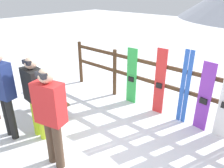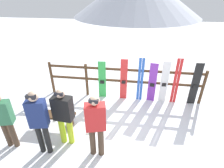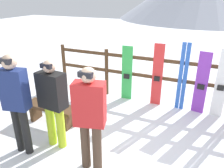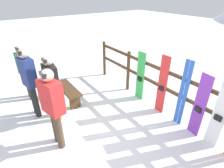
{
  "view_description": "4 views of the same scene",
  "coord_description": "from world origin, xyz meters",
  "px_view_note": "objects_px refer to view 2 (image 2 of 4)",
  "views": [
    {
      "loc": [
        2.14,
        -2.1,
        2.72
      ],
      "look_at": [
        -0.59,
        1.06,
        0.87
      ],
      "focal_mm": 35.0,
      "sensor_mm": 36.0,
      "label": 1
    },
    {
      "loc": [
        0.37,
        -3.49,
        3.64
      ],
      "look_at": [
        -0.3,
        1.21,
        1.02
      ],
      "focal_mm": 28.0,
      "sensor_mm": 36.0,
      "label": 2
    },
    {
      "loc": [
        0.98,
        -2.96,
        2.61
      ],
      "look_at": [
        -0.73,
        0.96,
        0.83
      ],
      "focal_mm": 35.0,
      "sensor_mm": 36.0,
      "label": 3
    },
    {
      "loc": [
        2.4,
        -1.2,
        2.87
      ],
      "look_at": [
        -0.77,
        1.02,
        0.77
      ],
      "focal_mm": 28.0,
      "sensor_mm": 36.0,
      "label": 4
    }
  ],
  "objects_px": {
    "snowboard_red": "(124,80)",
    "ski_pair_blue": "(140,80)",
    "bench": "(56,117)",
    "person_black": "(64,114)",
    "person_red": "(96,123)",
    "snowboard_purple": "(152,83)",
    "person_navy": "(39,119)",
    "person_plaid_green": "(4,118)",
    "snowboard_green": "(102,80)",
    "ski_pair_red": "(176,82)",
    "snowboard_white": "(164,83)",
    "snowboard_black_stripe": "(195,85)"
  },
  "relations": [
    {
      "from": "person_plaid_green",
      "to": "snowboard_purple",
      "type": "xyz_separation_m",
      "value": [
        3.66,
        2.63,
        -0.2
      ]
    },
    {
      "from": "person_navy",
      "to": "person_black",
      "type": "relative_size",
      "value": 1.09
    },
    {
      "from": "bench",
      "to": "person_navy",
      "type": "bearing_deg",
      "value": -82.22
    },
    {
      "from": "ski_pair_red",
      "to": "snowboard_black_stripe",
      "type": "bearing_deg",
      "value": -0.31
    },
    {
      "from": "person_red",
      "to": "snowboard_white",
      "type": "xyz_separation_m",
      "value": [
        1.83,
        2.57,
        -0.21
      ]
    },
    {
      "from": "snowboard_purple",
      "to": "person_red",
      "type": "bearing_deg",
      "value": -119.03
    },
    {
      "from": "person_red",
      "to": "snowboard_red",
      "type": "relative_size",
      "value": 1.1
    },
    {
      "from": "snowboard_green",
      "to": "ski_pair_red",
      "type": "xyz_separation_m",
      "value": [
        2.57,
        0.0,
        0.13
      ]
    },
    {
      "from": "bench",
      "to": "snowboard_black_stripe",
      "type": "bearing_deg",
      "value": 22.52
    },
    {
      "from": "snowboard_green",
      "to": "person_navy",
      "type": "bearing_deg",
      "value": -109.08
    },
    {
      "from": "person_black",
      "to": "person_plaid_green",
      "type": "height_order",
      "value": "person_black"
    },
    {
      "from": "bench",
      "to": "snowboard_red",
      "type": "xyz_separation_m",
      "value": [
        1.84,
        1.76,
        0.46
      ]
    },
    {
      "from": "person_black",
      "to": "snowboard_black_stripe",
      "type": "xyz_separation_m",
      "value": [
        3.71,
        2.31,
        -0.16
      ]
    },
    {
      "from": "bench",
      "to": "snowboard_purple",
      "type": "relative_size",
      "value": 0.79
    },
    {
      "from": "snowboard_green",
      "to": "snowboard_red",
      "type": "height_order",
      "value": "snowboard_red"
    },
    {
      "from": "ski_pair_red",
      "to": "snowboard_black_stripe",
      "type": "height_order",
      "value": "ski_pair_red"
    },
    {
      "from": "bench",
      "to": "snowboard_white",
      "type": "distance_m",
      "value": 3.71
    },
    {
      "from": "person_navy",
      "to": "person_black",
      "type": "bearing_deg",
      "value": 42.03
    },
    {
      "from": "person_navy",
      "to": "person_plaid_green",
      "type": "xyz_separation_m",
      "value": [
        -0.95,
        0.06,
        -0.12
      ]
    },
    {
      "from": "bench",
      "to": "snowboard_white",
      "type": "height_order",
      "value": "snowboard_white"
    },
    {
      "from": "person_plaid_green",
      "to": "person_red",
      "type": "bearing_deg",
      "value": 1.5
    },
    {
      "from": "ski_pair_red",
      "to": "bench",
      "type": "bearing_deg",
      "value": -154.02
    },
    {
      "from": "ski_pair_red",
      "to": "snowboard_green",
      "type": "bearing_deg",
      "value": -179.92
    },
    {
      "from": "person_plaid_green",
      "to": "ski_pair_blue",
      "type": "xyz_separation_m",
      "value": [
        3.24,
        2.63,
        -0.11
      ]
    },
    {
      "from": "snowboard_green",
      "to": "ski_pair_red",
      "type": "bearing_deg",
      "value": 0.08
    },
    {
      "from": "snowboard_white",
      "to": "ski_pair_red",
      "type": "distance_m",
      "value": 0.4
    },
    {
      "from": "person_plaid_green",
      "to": "ski_pair_red",
      "type": "relative_size",
      "value": 0.95
    },
    {
      "from": "bench",
      "to": "snowboard_red",
      "type": "height_order",
      "value": "snowboard_red"
    },
    {
      "from": "person_navy",
      "to": "ski_pair_red",
      "type": "height_order",
      "value": "person_navy"
    },
    {
      "from": "snowboard_red",
      "to": "ski_pair_blue",
      "type": "distance_m",
      "value": 0.59
    },
    {
      "from": "snowboard_red",
      "to": "bench",
      "type": "bearing_deg",
      "value": -136.13
    },
    {
      "from": "bench",
      "to": "ski_pair_blue",
      "type": "height_order",
      "value": "ski_pair_blue"
    },
    {
      "from": "snowboard_green",
      "to": "snowboard_red",
      "type": "xyz_separation_m",
      "value": [
        0.78,
        0.0,
        0.06
      ]
    },
    {
      "from": "snowboard_purple",
      "to": "snowboard_black_stripe",
      "type": "height_order",
      "value": "snowboard_black_stripe"
    },
    {
      "from": "ski_pair_blue",
      "to": "snowboard_black_stripe",
      "type": "height_order",
      "value": "ski_pair_blue"
    },
    {
      "from": "snowboard_purple",
      "to": "person_black",
      "type": "bearing_deg",
      "value": -134.72
    },
    {
      "from": "person_plaid_green",
      "to": "ski_pair_blue",
      "type": "height_order",
      "value": "ski_pair_blue"
    },
    {
      "from": "snowboard_purple",
      "to": "person_navy",
      "type": "bearing_deg",
      "value": -135.2
    },
    {
      "from": "person_navy",
      "to": "person_plaid_green",
      "type": "bearing_deg",
      "value": 176.28
    },
    {
      "from": "bench",
      "to": "ski_pair_blue",
      "type": "bearing_deg",
      "value": 36.16
    },
    {
      "from": "person_black",
      "to": "person_red",
      "type": "bearing_deg",
      "value": -16.73
    },
    {
      "from": "person_red",
      "to": "snowboard_green",
      "type": "distance_m",
      "value": 2.61
    },
    {
      "from": "person_red",
      "to": "ski_pair_blue",
      "type": "xyz_separation_m",
      "value": [
        1.01,
        2.58,
        -0.17
      ]
    },
    {
      "from": "person_navy",
      "to": "snowboard_red",
      "type": "distance_m",
      "value": 3.2
    },
    {
      "from": "bench",
      "to": "ski_pair_red",
      "type": "relative_size",
      "value": 0.69
    },
    {
      "from": "person_plaid_green",
      "to": "ski_pair_red",
      "type": "bearing_deg",
      "value": 30.63
    },
    {
      "from": "person_plaid_green",
      "to": "snowboard_green",
      "type": "height_order",
      "value": "person_plaid_green"
    },
    {
      "from": "bench",
      "to": "snowboard_purple",
      "type": "height_order",
      "value": "snowboard_purple"
    },
    {
      "from": "person_plaid_green",
      "to": "snowboard_black_stripe",
      "type": "xyz_separation_m",
      "value": [
        5.08,
        2.63,
        -0.15
      ]
    },
    {
      "from": "person_navy",
      "to": "snowboard_white",
      "type": "height_order",
      "value": "person_navy"
    }
  ]
}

